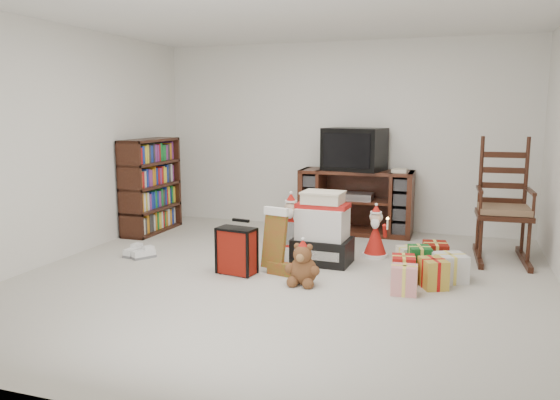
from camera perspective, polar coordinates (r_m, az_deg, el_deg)
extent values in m
cube|color=beige|center=(5.28, 0.20, -8.33)|extent=(5.00, 5.00, 0.01)
cube|color=white|center=(5.11, 0.22, 19.51)|extent=(5.00, 5.00, 0.01)
cube|color=white|center=(7.45, 6.35, 6.63)|extent=(5.00, 0.01, 2.50)
cube|color=white|center=(2.80, -16.25, 1.75)|extent=(5.00, 0.01, 2.50)
cube|color=white|center=(6.30, -22.02, 5.50)|extent=(0.01, 5.00, 2.50)
cube|color=#481E14|center=(7.20, 7.95, -0.18)|extent=(1.46, 0.54, 0.83)
cube|color=#B3B3B5|center=(7.16, 7.91, 0.39)|extent=(0.44, 0.32, 0.08)
cube|color=#381B0F|center=(7.39, -13.35, 1.46)|extent=(0.34, 1.01, 1.23)
cube|color=#381B0F|center=(6.28, 22.32, -1.47)|extent=(0.58, 0.56, 0.05)
cube|color=brown|center=(6.27, 22.35, -0.90)|extent=(0.53, 0.51, 0.06)
cube|color=#381B0F|center=(6.46, 22.44, 2.88)|extent=(0.47, 0.09, 0.84)
cube|color=#381B0F|center=(6.38, 22.05, -5.57)|extent=(0.60, 0.94, 0.06)
cube|color=black|center=(5.80, 4.45, -5.29)|extent=(0.61, 0.46, 0.27)
cube|color=silver|center=(5.73, 4.48, -2.42)|extent=(0.51, 0.40, 0.33)
cube|color=#AA1713|center=(5.70, 4.51, -0.58)|extent=(0.55, 0.31, 0.05)
cube|color=beige|center=(5.69, 4.52, 0.18)|extent=(0.42, 0.32, 0.11)
cube|color=maroon|center=(5.40, -4.55, -5.32)|extent=(0.38, 0.24, 0.47)
cube|color=black|center=(5.41, -4.24, -2.08)|extent=(0.19, 0.06, 0.03)
ellipsoid|color=brown|center=(5.11, 2.46, -7.38)|extent=(0.26, 0.22, 0.27)
sphere|color=brown|center=(5.03, 2.37, -5.73)|extent=(0.17, 0.17, 0.17)
cone|color=#B21913|center=(6.11, 9.93, -4.09)|extent=(0.27, 0.27, 0.39)
sphere|color=#D1AD92|center=(6.06, 10.00, -1.87)|extent=(0.13, 0.13, 0.13)
cone|color=#B21913|center=(6.04, 10.02, -0.92)|extent=(0.12, 0.12, 0.10)
cylinder|color=silver|center=(5.94, 11.16, -2.50)|extent=(0.02, 0.02, 0.12)
cone|color=#B21913|center=(6.36, 1.14, -3.18)|extent=(0.30, 0.30, 0.44)
sphere|color=#D1AD92|center=(6.31, 1.14, -0.76)|extent=(0.15, 0.15, 0.15)
cone|color=#B21913|center=(6.29, 1.15, 0.26)|extent=(0.13, 0.13, 0.11)
cylinder|color=silver|center=(6.16, 2.21, -1.43)|extent=(0.02, 0.02, 0.13)
cube|color=white|center=(6.28, -15.17, -5.30)|extent=(0.14, 0.27, 0.09)
cube|color=white|center=(6.19, -13.91, -5.46)|extent=(0.23, 0.27, 0.09)
cube|color=#AA1713|center=(5.34, 12.61, -6.87)|extent=(0.25, 0.25, 0.25)
cube|color=#175D2A|center=(5.56, 14.90, -6.31)|extent=(0.25, 0.25, 0.25)
cube|color=gold|center=(5.19, 15.14, -7.47)|extent=(0.25, 0.25, 0.25)
cube|color=white|center=(5.02, 11.62, -7.89)|extent=(0.25, 0.25, 0.25)
cube|color=silver|center=(5.37, 17.37, -7.00)|extent=(0.25, 0.25, 0.25)
cube|color=maroon|center=(5.75, 16.99, -5.90)|extent=(0.25, 0.25, 0.25)
cube|color=beige|center=(5.80, 14.58, -5.64)|extent=(0.25, 0.25, 0.25)
cube|color=black|center=(7.13, 7.80, 5.28)|extent=(0.83, 0.66, 0.54)
cube|color=black|center=(6.87, 7.37, 5.14)|extent=(0.62, 0.14, 0.43)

